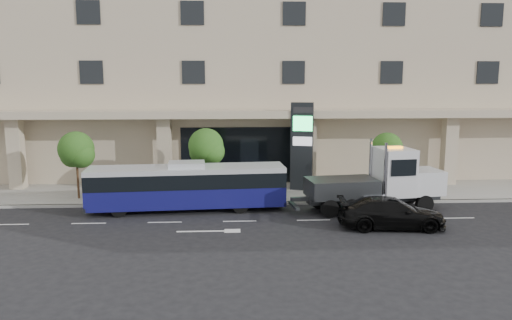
{
  "coord_description": "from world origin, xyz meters",
  "views": [
    {
      "loc": [
        -0.44,
        -27.4,
        7.59
      ],
      "look_at": [
        1.06,
        2.0,
        2.76
      ],
      "focal_mm": 35.0,
      "sensor_mm": 36.0,
      "label": 1
    }
  ],
  "objects_px": {
    "tow_truck": "(381,182)",
    "signage_pylon": "(302,146)",
    "black_sedan": "(391,213)",
    "city_bus": "(187,186)"
  },
  "relations": [
    {
      "from": "tow_truck",
      "to": "signage_pylon",
      "type": "distance_m",
      "value": 6.48
    },
    {
      "from": "black_sedan",
      "to": "signage_pylon",
      "type": "bearing_deg",
      "value": 26.77
    },
    {
      "from": "black_sedan",
      "to": "signage_pylon",
      "type": "height_order",
      "value": "signage_pylon"
    },
    {
      "from": "city_bus",
      "to": "black_sedan",
      "type": "distance_m",
      "value": 11.47
    },
    {
      "from": "city_bus",
      "to": "black_sedan",
      "type": "relative_size",
      "value": 2.11
    },
    {
      "from": "tow_truck",
      "to": "city_bus",
      "type": "bearing_deg",
      "value": 169.72
    },
    {
      "from": "city_bus",
      "to": "black_sedan",
      "type": "xyz_separation_m",
      "value": [
        10.74,
        -3.99,
        -0.67
      ]
    },
    {
      "from": "tow_truck",
      "to": "black_sedan",
      "type": "distance_m",
      "value": 3.59
    },
    {
      "from": "black_sedan",
      "to": "signage_pylon",
      "type": "distance_m",
      "value": 9.4
    },
    {
      "from": "signage_pylon",
      "to": "black_sedan",
      "type": "bearing_deg",
      "value": -52.02
    }
  ]
}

